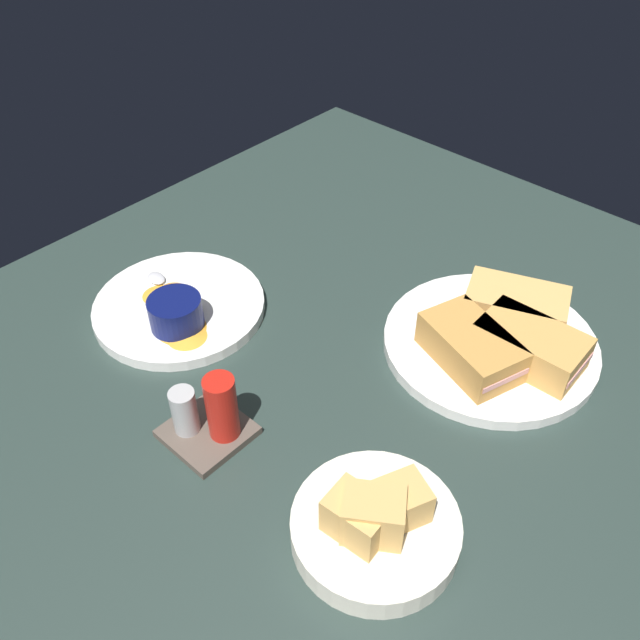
{
  "coord_description": "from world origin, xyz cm",
  "views": [
    {
      "loc": [
        -36.46,
        49.82,
        62.91
      ],
      "look_at": [
        8.82,
        0.44,
        3.0
      ],
      "focal_mm": 38.1,
      "sensor_mm": 36.0,
      "label": 1
    }
  ],
  "objects_px": {
    "plate_sandwich_main": "(490,344)",
    "sandwich_half_far": "(531,345)",
    "sandwich_half_extra": "(515,306)",
    "spoon_by_dark_ramekin": "(510,342)",
    "sandwich_half_near": "(471,347)",
    "plate_chips_companion": "(179,307)",
    "condiment_caddy": "(209,416)",
    "bread_basket_rear": "(375,524)",
    "spoon_by_gravy_ramekin": "(161,283)",
    "ramekin_light_gravy": "(176,312)",
    "ramekin_dark_sauce": "(525,307)"
  },
  "relations": [
    {
      "from": "plate_sandwich_main",
      "to": "sandwich_half_far",
      "type": "distance_m",
      "value": 0.06
    },
    {
      "from": "sandwich_half_extra",
      "to": "spoon_by_dark_ramekin",
      "type": "bearing_deg",
      "value": 116.97
    },
    {
      "from": "sandwich_half_near",
      "to": "sandwich_half_extra",
      "type": "xyz_separation_m",
      "value": [
        -0.0,
        -0.11,
        0.0
      ]
    },
    {
      "from": "sandwich_half_near",
      "to": "plate_chips_companion",
      "type": "bearing_deg",
      "value": 26.02
    },
    {
      "from": "plate_sandwich_main",
      "to": "sandwich_half_near",
      "type": "distance_m",
      "value": 0.06
    },
    {
      "from": "condiment_caddy",
      "to": "sandwich_half_near",
      "type": "bearing_deg",
      "value": -118.71
    },
    {
      "from": "sandwich_half_far",
      "to": "bread_basket_rear",
      "type": "relative_size",
      "value": 0.78
    },
    {
      "from": "plate_chips_companion",
      "to": "spoon_by_gravy_ramekin",
      "type": "xyz_separation_m",
      "value": [
        0.05,
        -0.01,
        0.01
      ]
    },
    {
      "from": "sandwich_half_far",
      "to": "spoon_by_gravy_ramekin",
      "type": "relative_size",
      "value": 1.35
    },
    {
      "from": "plate_sandwich_main",
      "to": "sandwich_half_far",
      "type": "xyz_separation_m",
      "value": [
        -0.05,
        0.0,
        0.03
      ]
    },
    {
      "from": "plate_sandwich_main",
      "to": "spoon_by_gravy_ramekin",
      "type": "distance_m",
      "value": 0.47
    },
    {
      "from": "bread_basket_rear",
      "to": "sandwich_half_extra",
      "type": "bearing_deg",
      "value": -80.4
    },
    {
      "from": "spoon_by_dark_ramekin",
      "to": "spoon_by_gravy_ramekin",
      "type": "distance_m",
      "value": 0.49
    },
    {
      "from": "ramekin_light_gravy",
      "to": "spoon_by_gravy_ramekin",
      "type": "relative_size",
      "value": 0.72
    },
    {
      "from": "spoon_by_dark_ramekin",
      "to": "plate_chips_companion",
      "type": "relative_size",
      "value": 0.42
    },
    {
      "from": "ramekin_light_gravy",
      "to": "condiment_caddy",
      "type": "relative_size",
      "value": 0.76
    },
    {
      "from": "sandwich_half_extra",
      "to": "sandwich_half_far",
      "type": "bearing_deg",
      "value": 134.79
    },
    {
      "from": "sandwich_half_near",
      "to": "ramekin_light_gravy",
      "type": "xyz_separation_m",
      "value": [
        0.33,
        0.21,
        -0.0
      ]
    },
    {
      "from": "ramekin_light_gravy",
      "to": "bread_basket_rear",
      "type": "distance_m",
      "value": 0.39
    },
    {
      "from": "sandwich_half_far",
      "to": "spoon_by_dark_ramekin",
      "type": "relative_size",
      "value": 1.36
    },
    {
      "from": "condiment_caddy",
      "to": "sandwich_half_far",
      "type": "bearing_deg",
      "value": -121.73
    },
    {
      "from": "sandwich_half_near",
      "to": "spoon_by_dark_ramekin",
      "type": "distance_m",
      "value": 0.07
    },
    {
      "from": "sandwich_half_near",
      "to": "ramekin_light_gravy",
      "type": "distance_m",
      "value": 0.39
    },
    {
      "from": "sandwich_half_far",
      "to": "plate_chips_companion",
      "type": "height_order",
      "value": "sandwich_half_far"
    },
    {
      "from": "sandwich_half_far",
      "to": "ramekin_dark_sauce",
      "type": "distance_m",
      "value": 0.08
    },
    {
      "from": "plate_sandwich_main",
      "to": "sandwich_half_far",
      "type": "relative_size",
      "value": 2.08
    },
    {
      "from": "condiment_caddy",
      "to": "bread_basket_rear",
      "type": "bearing_deg",
      "value": -173.59
    },
    {
      "from": "ramekin_dark_sauce",
      "to": "condiment_caddy",
      "type": "distance_m",
      "value": 0.44
    },
    {
      "from": "sandwich_half_far",
      "to": "spoon_by_dark_ramekin",
      "type": "distance_m",
      "value": 0.04
    },
    {
      "from": "ramekin_light_gravy",
      "to": "spoon_by_gravy_ramekin",
      "type": "xyz_separation_m",
      "value": [
        0.09,
        -0.04,
        -0.02
      ]
    },
    {
      "from": "ramekin_dark_sauce",
      "to": "spoon_by_dark_ramekin",
      "type": "relative_size",
      "value": 0.7
    },
    {
      "from": "sandwich_half_near",
      "to": "plate_chips_companion",
      "type": "distance_m",
      "value": 0.4
    },
    {
      "from": "ramekin_dark_sauce",
      "to": "ramekin_light_gravy",
      "type": "xyz_separation_m",
      "value": [
        0.34,
        0.32,
        0.0
      ]
    },
    {
      "from": "plate_chips_companion",
      "to": "spoon_by_gravy_ramekin",
      "type": "relative_size",
      "value": 2.4
    },
    {
      "from": "sandwich_half_far",
      "to": "condiment_caddy",
      "type": "xyz_separation_m",
      "value": [
        0.21,
        0.34,
        -0.01
      ]
    },
    {
      "from": "sandwich_half_extra",
      "to": "condiment_caddy",
      "type": "distance_m",
      "value": 0.43
    },
    {
      "from": "sandwich_half_far",
      "to": "ramekin_light_gravy",
      "type": "xyz_separation_m",
      "value": [
        0.38,
        0.26,
        -0.0
      ]
    },
    {
      "from": "sandwich_half_near",
      "to": "plate_sandwich_main",
      "type": "bearing_deg",
      "value": -90.21
    },
    {
      "from": "plate_sandwich_main",
      "to": "bread_basket_rear",
      "type": "height_order",
      "value": "bread_basket_rear"
    },
    {
      "from": "sandwich_half_near",
      "to": "spoon_by_gravy_ramekin",
      "type": "distance_m",
      "value": 0.45
    },
    {
      "from": "ramekin_light_gravy",
      "to": "sandwich_half_near",
      "type": "bearing_deg",
      "value": -147.66
    },
    {
      "from": "sandwich_half_near",
      "to": "bread_basket_rear",
      "type": "bearing_deg",
      "value": 103.39
    },
    {
      "from": "sandwich_half_near",
      "to": "sandwich_half_far",
      "type": "bearing_deg",
      "value": -135.21
    },
    {
      "from": "sandwich_half_near",
      "to": "sandwich_half_far",
      "type": "distance_m",
      "value": 0.08
    },
    {
      "from": "plate_sandwich_main",
      "to": "condiment_caddy",
      "type": "height_order",
      "value": "condiment_caddy"
    },
    {
      "from": "sandwich_half_near",
      "to": "sandwich_half_extra",
      "type": "relative_size",
      "value": 0.99
    },
    {
      "from": "sandwich_half_extra",
      "to": "spoon_by_gravy_ramekin",
      "type": "height_order",
      "value": "sandwich_half_extra"
    },
    {
      "from": "ramekin_dark_sauce",
      "to": "plate_chips_companion",
      "type": "relative_size",
      "value": 0.29
    },
    {
      "from": "plate_sandwich_main",
      "to": "spoon_by_gravy_ramekin",
      "type": "xyz_separation_m",
      "value": [
        0.41,
        0.22,
        0.01
      ]
    },
    {
      "from": "spoon_by_gravy_ramekin",
      "to": "condiment_caddy",
      "type": "relative_size",
      "value": 1.05
    }
  ]
}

